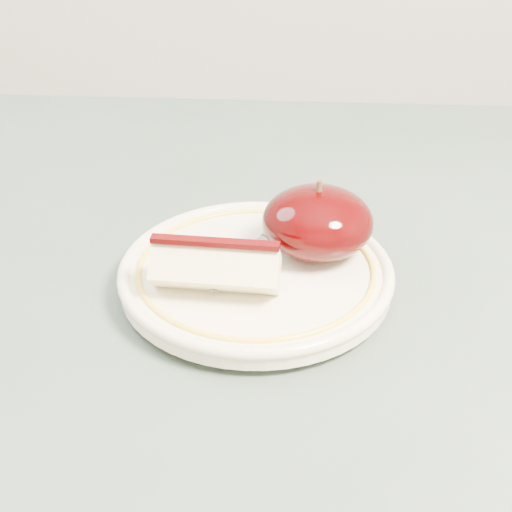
# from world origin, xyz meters

# --- Properties ---
(table) EXTENTS (0.90, 0.90, 0.75)m
(table) POSITION_xyz_m (0.00, 0.00, 0.66)
(table) COLOR brown
(table) RESTS_ON ground
(plate) EXTENTS (0.20, 0.20, 0.02)m
(plate) POSITION_xyz_m (0.05, 0.05, 0.76)
(plate) COLOR #EEE3C7
(plate) RESTS_ON table
(apple_half) EXTENTS (0.08, 0.08, 0.06)m
(apple_half) POSITION_xyz_m (0.09, 0.08, 0.79)
(apple_half) COLOR black
(apple_half) RESTS_ON plate
(apple_wedge) EXTENTS (0.09, 0.04, 0.04)m
(apple_wedge) POSITION_xyz_m (0.02, 0.02, 0.79)
(apple_wedge) COLOR beige
(apple_wedge) RESTS_ON plate
(fork) EXTENTS (0.11, 0.14, 0.00)m
(fork) POSITION_xyz_m (0.05, 0.08, 0.77)
(fork) COLOR gray
(fork) RESTS_ON plate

